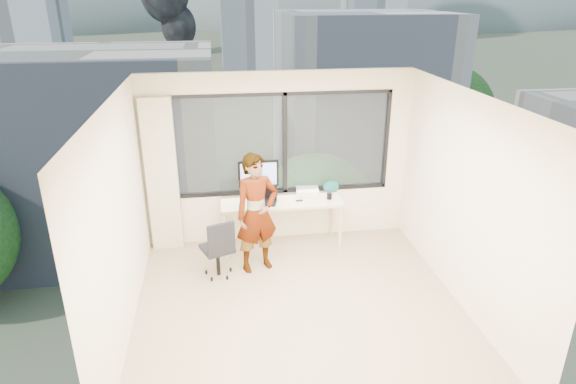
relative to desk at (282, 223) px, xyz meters
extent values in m
cube|color=tan|center=(0.00, -1.66, -0.38)|extent=(4.00, 4.00, 0.01)
cube|color=white|center=(0.00, -1.66, 2.23)|extent=(4.00, 4.00, 0.01)
cube|color=beige|center=(0.00, -3.66, 0.93)|extent=(4.00, 0.01, 2.60)
cube|color=beige|center=(-2.00, -1.66, 0.93)|extent=(0.01, 4.00, 2.60)
cube|color=beige|center=(2.00, -1.66, 0.93)|extent=(0.01, 4.00, 2.60)
cube|color=beige|center=(-1.72, 0.22, 0.77)|extent=(0.45, 0.14, 2.30)
cube|color=beige|center=(0.00, 0.00, 0.00)|extent=(1.80, 0.60, 0.75)
imported|color=#2D2D33|center=(-0.42, -0.61, 0.47)|extent=(0.71, 0.59, 1.68)
cube|color=white|center=(0.43, 0.19, 0.42)|extent=(0.37, 0.32, 0.08)
cube|color=black|center=(0.26, -0.06, 0.38)|extent=(0.11, 0.06, 0.01)
cylinder|color=black|center=(0.72, -0.05, 0.42)|extent=(0.10, 0.10, 0.10)
ellipsoid|color=#0B4145|center=(0.80, 0.21, 0.47)|extent=(0.28, 0.20, 0.19)
cube|color=#515B3D|center=(0.00, 118.34, -14.38)|extent=(400.00, 400.00, 0.04)
cube|color=beige|center=(-9.00, 28.34, -7.38)|extent=(16.00, 12.00, 14.00)
cube|color=white|center=(12.00, 36.34, -6.38)|extent=(14.00, 13.00, 16.00)
cube|color=silver|center=(-35.00, 93.34, -0.38)|extent=(14.00, 14.00, 28.00)
cube|color=silver|center=(8.00, 118.34, 0.62)|extent=(13.00, 13.00, 30.00)
cube|color=silver|center=(45.00, 138.34, -1.38)|extent=(15.00, 15.00, 26.00)
ellipsoid|color=slate|center=(-120.00, 318.34, -14.38)|extent=(288.00, 216.00, 90.00)
ellipsoid|color=slate|center=(100.00, 318.34, -14.38)|extent=(300.00, 220.00, 96.00)
camera|label=1|loc=(-0.89, -6.70, 3.27)|focal=30.83mm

